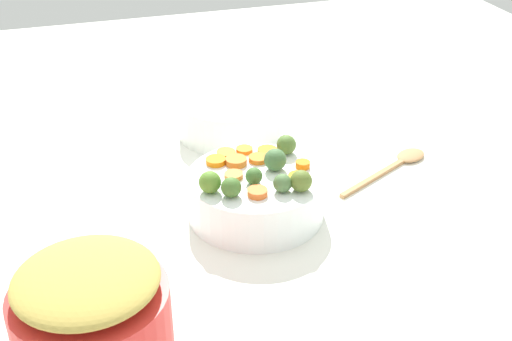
% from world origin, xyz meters
% --- Properties ---
extents(tabletop, '(2.40, 2.40, 0.02)m').
position_xyz_m(tabletop, '(0.00, 0.00, 0.01)').
color(tabletop, white).
rests_on(tabletop, ground).
extents(serving_bowl_carrots, '(0.24, 0.24, 0.08)m').
position_xyz_m(serving_bowl_carrots, '(0.02, -0.02, 0.06)').
color(serving_bowl_carrots, white).
rests_on(serving_bowl_carrots, tabletop).
extents(metal_pot, '(0.20, 0.20, 0.13)m').
position_xyz_m(metal_pot, '(-0.29, -0.31, 0.08)').
color(metal_pot, red).
rests_on(metal_pot, tabletop).
extents(stuffing_mound, '(0.19, 0.19, 0.04)m').
position_xyz_m(stuffing_mound, '(-0.29, -0.31, 0.16)').
color(stuffing_mound, tan).
rests_on(stuffing_mound, metal_pot).
extents(carrot_slice_0, '(0.04, 0.04, 0.01)m').
position_xyz_m(carrot_slice_0, '(0.01, -0.09, 0.11)').
color(carrot_slice_0, orange).
rests_on(carrot_slice_0, serving_bowl_carrots).
extents(carrot_slice_1, '(0.04, 0.04, 0.01)m').
position_xyz_m(carrot_slice_1, '(-0.03, 0.04, 0.11)').
color(carrot_slice_1, orange).
rests_on(carrot_slice_1, serving_bowl_carrots).
extents(carrot_slice_2, '(0.05, 0.05, 0.01)m').
position_xyz_m(carrot_slice_2, '(0.00, 0.02, 0.11)').
color(carrot_slice_2, orange).
rests_on(carrot_slice_2, serving_bowl_carrots).
extents(carrot_slice_3, '(0.05, 0.05, 0.01)m').
position_xyz_m(carrot_slice_3, '(0.07, 0.05, 0.10)').
color(carrot_slice_3, orange).
rests_on(carrot_slice_3, serving_bowl_carrots).
extents(carrot_slice_4, '(0.05, 0.05, 0.01)m').
position_xyz_m(carrot_slice_4, '(-0.01, 0.06, 0.11)').
color(carrot_slice_4, orange).
rests_on(carrot_slice_4, serving_bowl_carrots).
extents(carrot_slice_5, '(0.04, 0.04, 0.01)m').
position_xyz_m(carrot_slice_5, '(0.03, 0.07, 0.11)').
color(carrot_slice_5, orange).
rests_on(carrot_slice_5, serving_bowl_carrots).
extents(carrot_slice_6, '(0.04, 0.04, 0.01)m').
position_xyz_m(carrot_slice_6, '(-0.02, -0.02, 0.11)').
color(carrot_slice_6, orange).
rests_on(carrot_slice_6, serving_bowl_carrots).
extents(carrot_slice_7, '(0.05, 0.05, 0.01)m').
position_xyz_m(carrot_slice_7, '(0.04, 0.02, 0.11)').
color(carrot_slice_7, orange).
rests_on(carrot_slice_7, serving_bowl_carrots).
extents(carrot_slice_8, '(0.03, 0.03, 0.01)m').
position_xyz_m(carrot_slice_8, '(0.11, -0.02, 0.11)').
color(carrot_slice_8, orange).
rests_on(carrot_slice_8, serving_bowl_carrots).
extents(carrot_slice_9, '(0.04, 0.04, 0.01)m').
position_xyz_m(carrot_slice_9, '(0.09, -0.06, 0.11)').
color(carrot_slice_9, orange).
rests_on(carrot_slice_9, serving_bowl_carrots).
extents(brussels_sprout_0, '(0.03, 0.03, 0.03)m').
position_xyz_m(brussels_sprout_0, '(0.05, -0.09, 0.12)').
color(brussels_sprout_0, '#4E733F').
rests_on(brussels_sprout_0, serving_bowl_carrots).
extents(brussels_sprout_1, '(0.03, 0.03, 0.03)m').
position_xyz_m(brussels_sprout_1, '(-0.04, -0.08, 0.12)').
color(brussels_sprout_1, '#45702D').
rests_on(brussels_sprout_1, serving_bowl_carrots).
extents(brussels_sprout_2, '(0.03, 0.03, 0.03)m').
position_xyz_m(brussels_sprout_2, '(0.01, -0.05, 0.12)').
color(brussels_sprout_2, '#426E30').
rests_on(brussels_sprout_2, serving_bowl_carrots).
extents(brussels_sprout_3, '(0.04, 0.04, 0.04)m').
position_xyz_m(brussels_sprout_3, '(0.08, -0.09, 0.12)').
color(brussels_sprout_3, '#5B712B').
rests_on(brussels_sprout_3, serving_bowl_carrots).
extents(brussels_sprout_4, '(0.04, 0.04, 0.04)m').
position_xyz_m(brussels_sprout_4, '(0.06, -0.01, 0.12)').
color(brussels_sprout_4, '#47703F').
rests_on(brussels_sprout_4, serving_bowl_carrots).
extents(brussels_sprout_5, '(0.04, 0.04, 0.04)m').
position_xyz_m(brussels_sprout_5, '(-0.07, -0.05, 0.12)').
color(brussels_sprout_5, '#55832B').
rests_on(brussels_sprout_5, serving_bowl_carrots).
extents(brussels_sprout_6, '(0.04, 0.04, 0.04)m').
position_xyz_m(brussels_sprout_6, '(0.10, 0.04, 0.12)').
color(brussels_sprout_6, '#527331').
rests_on(brussels_sprout_6, serving_bowl_carrots).
extents(wooden_spoon, '(0.24, 0.14, 0.01)m').
position_xyz_m(wooden_spoon, '(0.36, 0.06, 0.03)').
color(wooden_spoon, tan).
rests_on(wooden_spoon, tabletop).
extents(casserole_dish, '(0.23, 0.23, 0.08)m').
position_xyz_m(casserole_dish, '(0.07, 0.30, 0.06)').
color(casserole_dish, white).
rests_on(casserole_dish, tabletop).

